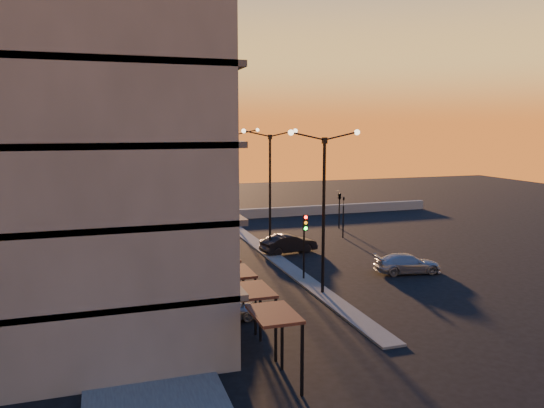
{
  "coord_description": "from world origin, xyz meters",
  "views": [
    {
      "loc": [
        -11.99,
        -27.39,
        9.71
      ],
      "look_at": [
        -1.0,
        6.44,
        4.46
      ],
      "focal_mm": 35.0,
      "sensor_mm": 36.0,
      "label": 1
    }
  ],
  "objects_px": {
    "streetlamp_mid": "(270,182)",
    "car_wagon": "(408,263)",
    "car_hatchback": "(222,308)",
    "traffic_light_main": "(305,236)",
    "car_sedan": "(289,244)"
  },
  "relations": [
    {
      "from": "streetlamp_mid",
      "to": "car_wagon",
      "type": "bearing_deg",
      "value": -46.44
    },
    {
      "from": "car_hatchback",
      "to": "streetlamp_mid",
      "type": "bearing_deg",
      "value": -26.23
    },
    {
      "from": "traffic_light_main",
      "to": "car_hatchback",
      "type": "bearing_deg",
      "value": -141.68
    },
    {
      "from": "streetlamp_mid",
      "to": "car_wagon",
      "type": "xyz_separation_m",
      "value": [
        7.2,
        -7.57,
        -4.95
      ]
    },
    {
      "from": "streetlamp_mid",
      "to": "car_hatchback",
      "type": "height_order",
      "value": "streetlamp_mid"
    },
    {
      "from": "car_wagon",
      "to": "streetlamp_mid",
      "type": "bearing_deg",
      "value": 53.17
    },
    {
      "from": "traffic_light_main",
      "to": "car_sedan",
      "type": "bearing_deg",
      "value": 77.84
    },
    {
      "from": "traffic_light_main",
      "to": "car_sedan",
      "type": "distance_m",
      "value": 7.79
    },
    {
      "from": "car_hatchback",
      "to": "car_wagon",
      "type": "relative_size",
      "value": 0.84
    },
    {
      "from": "streetlamp_mid",
      "to": "car_hatchback",
      "type": "distance_m",
      "value": 14.74
    },
    {
      "from": "traffic_light_main",
      "to": "car_hatchback",
      "type": "height_order",
      "value": "traffic_light_main"
    },
    {
      "from": "traffic_light_main",
      "to": "car_hatchback",
      "type": "xyz_separation_m",
      "value": [
        -6.5,
        -5.14,
        -2.26
      ]
    },
    {
      "from": "traffic_light_main",
      "to": "car_hatchback",
      "type": "relative_size",
      "value": 1.15
    },
    {
      "from": "car_sedan",
      "to": "car_wagon",
      "type": "distance_m",
      "value": 9.59
    },
    {
      "from": "car_hatchback",
      "to": "car_wagon",
      "type": "xyz_separation_m",
      "value": [
        13.7,
        4.7,
        0.01
      ]
    }
  ]
}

